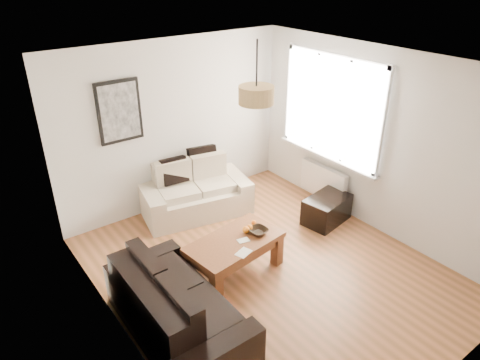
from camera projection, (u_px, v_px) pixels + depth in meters
floor at (268, 269)px, 5.65m from camera, size 4.50×4.50×0.00m
ceiling at (275, 66)px, 4.46m from camera, size 3.80×4.50×0.00m
wall_back at (175, 126)px, 6.66m from camera, size 3.80×0.04×2.60m
wall_front at (457, 284)px, 3.45m from camera, size 3.80×0.04×2.60m
wall_left at (114, 236)px, 4.04m from camera, size 0.04×4.50×2.60m
wall_right at (376, 142)px, 6.07m from camera, size 0.04×4.50×2.60m
window_bay at (332, 108)px, 6.48m from camera, size 0.14×1.90×1.60m
radiator at (323, 182)px, 7.02m from camera, size 0.10×0.90×0.52m
poster at (119, 112)px, 6.00m from camera, size 0.62×0.04×0.87m
pendant_shade at (256, 95)px, 4.84m from camera, size 0.40×0.40×0.20m
loveseat_cream at (195, 189)px, 6.74m from camera, size 1.76×1.19×0.80m
sofa_leather at (178, 303)px, 4.55m from camera, size 0.89×1.82×0.78m
coffee_table at (234, 256)px, 5.50m from camera, size 1.27×0.80×0.49m
ottoman at (327, 209)px, 6.59m from camera, size 0.78×0.57×0.41m
cushion_left at (174, 171)px, 6.62m from camera, size 0.41×0.16×0.40m
cushion_right at (203, 161)px, 6.88m from camera, size 0.47×0.23×0.45m
fruit_bowl at (258, 231)px, 5.51m from camera, size 0.25×0.25×0.06m
orange_a at (250, 228)px, 5.56m from camera, size 0.10×0.10×0.08m
orange_b at (254, 223)px, 5.66m from camera, size 0.08×0.08×0.07m
orange_c at (246, 230)px, 5.52m from camera, size 0.10×0.10×0.09m
papers at (244, 253)px, 5.15m from camera, size 0.22×0.19×0.01m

